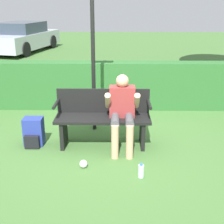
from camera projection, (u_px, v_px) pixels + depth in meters
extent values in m
plane|color=#426B33|center=(103.00, 145.00, 5.15)|extent=(40.00, 40.00, 0.00)
cube|color=#2D662D|center=(107.00, 85.00, 6.80)|extent=(12.00, 0.40, 1.02)
cube|color=black|center=(103.00, 118.00, 4.99)|extent=(1.52, 0.49, 0.05)
cube|color=black|center=(103.00, 101.00, 5.13)|extent=(1.52, 0.04, 0.40)
cube|color=black|center=(64.00, 132.00, 5.09)|extent=(0.06, 0.44, 0.45)
cube|color=black|center=(142.00, 133.00, 5.07)|extent=(0.06, 0.44, 0.45)
cylinder|color=black|center=(56.00, 104.00, 4.92)|extent=(0.05, 0.44, 0.05)
cylinder|color=black|center=(149.00, 104.00, 4.90)|extent=(0.05, 0.44, 0.05)
cube|color=#993333|center=(122.00, 101.00, 4.94)|extent=(0.40, 0.22, 0.49)
sphere|color=#DBA884|center=(122.00, 81.00, 4.83)|extent=(0.20, 0.20, 0.20)
cylinder|color=#4C4C51|center=(115.00, 119.00, 4.79)|extent=(0.13, 0.48, 0.13)
cylinder|color=#4C4C51|center=(129.00, 120.00, 4.79)|extent=(0.13, 0.48, 0.13)
cylinder|color=#DBA884|center=(115.00, 142.00, 4.65)|extent=(0.11, 0.11, 0.53)
cylinder|color=#DBA884|center=(130.00, 142.00, 4.65)|extent=(0.11, 0.11, 0.53)
cylinder|color=#DBA884|center=(108.00, 101.00, 4.82)|extent=(0.09, 0.31, 0.31)
cylinder|color=#DBA884|center=(137.00, 101.00, 4.81)|extent=(0.09, 0.31, 0.31)
cube|color=#283893|center=(34.00, 131.00, 5.11)|extent=(0.31, 0.23, 0.47)
cube|color=black|center=(32.00, 142.00, 5.00)|extent=(0.23, 0.08, 0.21)
cylinder|color=silver|center=(141.00, 171.00, 4.19)|extent=(0.08, 0.08, 0.18)
cylinder|color=#2D66B2|center=(141.00, 165.00, 4.15)|extent=(0.04, 0.04, 0.02)
cylinder|color=black|center=(93.00, 50.00, 5.32)|extent=(0.07, 0.07, 2.92)
cube|color=#B7BCC6|center=(22.00, 40.00, 14.52)|extent=(2.82, 4.75, 0.67)
cube|color=#333D4C|center=(21.00, 27.00, 14.33)|extent=(2.09, 2.45, 0.48)
cylinder|color=black|center=(20.00, 41.00, 16.05)|extent=(0.32, 0.66, 0.63)
cylinder|color=black|center=(52.00, 42.00, 15.65)|extent=(0.32, 0.66, 0.63)
cylinder|color=black|center=(25.00, 50.00, 13.13)|extent=(0.32, 0.66, 0.63)
sphere|color=silver|center=(83.00, 164.00, 4.44)|extent=(0.11, 0.11, 0.11)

